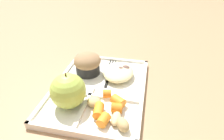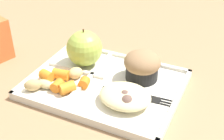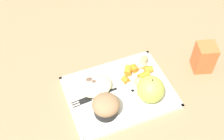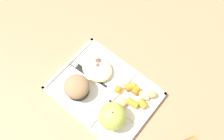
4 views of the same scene
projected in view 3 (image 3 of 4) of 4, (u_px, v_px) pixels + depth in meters
name	position (u px, v px, depth m)	size (l,w,h in m)	color
ground	(119.00, 94.00, 0.87)	(6.00, 6.00, 0.00)	#997551
lunch_tray	(120.00, 93.00, 0.87)	(0.32, 0.24, 0.02)	silver
green_apple	(151.00, 89.00, 0.82)	(0.08, 0.08, 0.09)	#A8C14C
bran_muffin	(106.00, 106.00, 0.79)	(0.08, 0.08, 0.07)	black
carrot_slice_near_corner	(126.00, 80.00, 0.88)	(0.02, 0.02, 0.02)	orange
carrot_slice_small	(128.00, 70.00, 0.90)	(0.02, 0.02, 0.03)	orange
carrot_slice_diagonal	(148.00, 69.00, 0.91)	(0.02, 0.02, 0.03)	orange
carrot_slice_tilted	(134.00, 68.00, 0.91)	(0.02, 0.02, 0.02)	orange
carrot_slice_edge	(144.00, 76.00, 0.89)	(0.02, 0.02, 0.04)	orange
potato_chunk_small	(144.00, 60.00, 0.93)	(0.04, 0.02, 0.02)	tan
potato_chunk_large	(139.00, 82.00, 0.87)	(0.03, 0.03, 0.02)	tan
potato_chunk_corner	(142.00, 66.00, 0.92)	(0.04, 0.02, 0.02)	tan
egg_noodle_pile	(95.00, 86.00, 0.86)	(0.10, 0.09, 0.03)	beige
meatball_back	(94.00, 84.00, 0.86)	(0.03, 0.03, 0.03)	brown
meatball_side	(90.00, 82.00, 0.87)	(0.03, 0.03, 0.03)	brown
plastic_fork	(92.00, 98.00, 0.85)	(0.15, 0.02, 0.00)	black
milk_carton	(204.00, 57.00, 0.90)	(0.06, 0.06, 0.10)	orange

